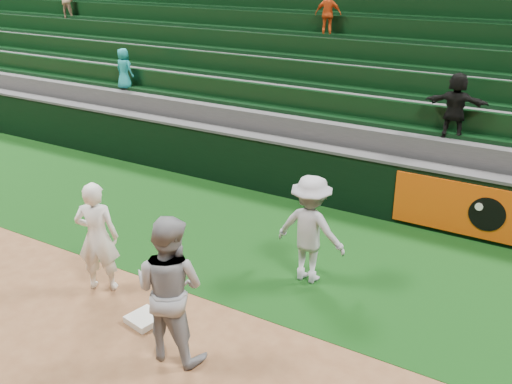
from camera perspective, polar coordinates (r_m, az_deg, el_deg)
ground at (r=8.42m, az=-9.41°, el=-13.18°), size 70.00×70.00×0.00m
foul_grass at (r=10.51m, az=1.10°, el=-5.09°), size 36.00×4.20×0.01m
first_base at (r=8.54m, az=-11.08°, el=-12.34°), size 0.51×0.51×0.10m
first_baseman at (r=9.07m, az=-15.59°, el=-4.35°), size 0.78×0.68×1.79m
baserunner at (r=7.36m, az=-8.62°, el=-9.51°), size 1.03×0.84×1.99m
base_coach at (r=9.01m, az=5.46°, el=-3.74°), size 1.15×0.67×1.78m
field_wall at (r=12.03m, az=6.46°, el=1.74°), size 36.00×0.45×1.25m
stadium_seating at (r=15.13m, az=12.66°, el=9.87°), size 36.00×5.95×5.03m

